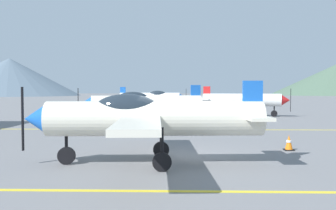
{
  "coord_description": "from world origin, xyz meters",
  "views": [
    {
      "loc": [
        -0.16,
        -12.02,
        2.3
      ],
      "look_at": [
        -0.86,
        14.0,
        1.2
      ],
      "focal_mm": 39.39,
      "sensor_mm": 36.0,
      "label": 1
    }
  ],
  "objects": [
    {
      "name": "apron_line_far",
      "position": [
        0.0,
        8.99,
        0.01
      ],
      "size": [
        80.0,
        0.16,
        0.01
      ],
      "primitive_type": "cube",
      "color": "yellow",
      "rests_on": "ground_plane"
    },
    {
      "name": "airplane_far",
      "position": [
        5.6,
        19.74,
        1.45
      ],
      "size": [
        7.53,
        8.55,
        2.57
      ],
      "color": "white",
      "rests_on": "ground_plane"
    },
    {
      "name": "car_sedan",
      "position": [
        4.37,
        32.59,
        0.84
      ],
      "size": [
        4.66,
        3.46,
        1.62
      ],
      "color": "white",
      "rests_on": "ground_plane"
    },
    {
      "name": "hill_left",
      "position": [
        -62.64,
        123.3,
        6.92
      ],
      "size": [
        51.71,
        51.71,
        13.85
      ],
      "primitive_type": "cone",
      "color": "slate",
      "rests_on": "ground_plane"
    },
    {
      "name": "airplane_back",
      "position": [
        -2.99,
        28.65,
        1.45
      ],
      "size": [
        7.45,
        8.58,
        2.57
      ],
      "color": "white",
      "rests_on": "ground_plane"
    },
    {
      "name": "apron_line_near",
      "position": [
        0.0,
        -3.81,
        0.01
      ],
      "size": [
        80.0,
        0.16,
        0.01
      ],
      "primitive_type": "cube",
      "color": "yellow",
      "rests_on": "ground_plane"
    },
    {
      "name": "ground_plane",
      "position": [
        0.0,
        0.0,
        0.0
      ],
      "size": [
        400.0,
        400.0,
        0.0
      ],
      "primitive_type": "plane",
      "color": "slate"
    },
    {
      "name": "airplane_mid",
      "position": [
        -2.28,
        9.95,
        1.45
      ],
      "size": [
        7.53,
        8.57,
        2.57
      ],
      "color": "silver",
      "rests_on": "ground_plane"
    },
    {
      "name": "airplane_near",
      "position": [
        -1.15,
        -0.78,
        1.45
      ],
      "size": [
        7.46,
        8.59,
        2.57
      ],
      "color": "silver",
      "rests_on": "ground_plane"
    },
    {
      "name": "traffic_cone_front",
      "position": [
        4.04,
        1.93,
        0.29
      ],
      "size": [
        0.36,
        0.36,
        0.59
      ],
      "color": "black",
      "rests_on": "ground_plane"
    }
  ]
}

